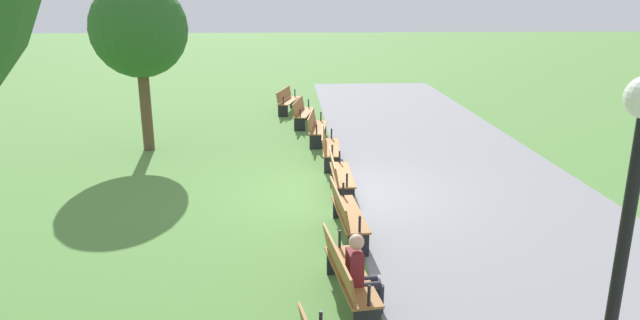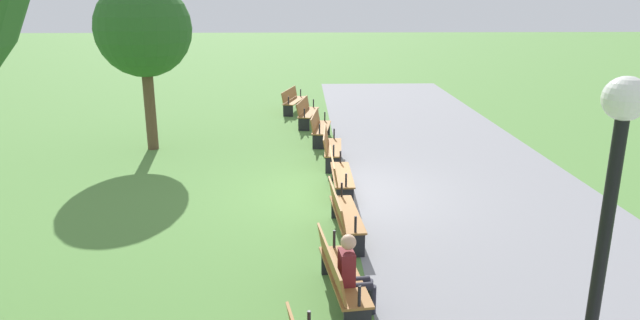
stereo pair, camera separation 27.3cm
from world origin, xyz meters
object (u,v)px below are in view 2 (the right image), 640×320
at_px(bench_5, 343,212).
at_px(bench_4, 339,173).
at_px(person_seated, 353,271).
at_px(bench_6, 339,273).
at_px(tree_2, 143,30).
at_px(bench_2, 319,127).
at_px(bench_3, 331,146).
at_px(bench_1, 307,112).
at_px(bench_0, 293,100).
at_px(lamp_post, 606,228).

bearing_deg(bench_5, bench_4, 174.59).
bearing_deg(person_seated, bench_4, 171.36).
distance_m(bench_6, tree_2, 10.64).
bearing_deg(bench_2, bench_6, 7.22).
xyz_separation_m(bench_6, tree_2, (-8.93, -4.97, 2.98)).
relative_size(bench_3, bench_4, 1.01).
height_order(bench_1, bench_6, same).
relative_size(bench_0, lamp_post, 0.52).
height_order(bench_2, person_seated, person_seated).
height_order(bench_4, bench_6, same).
distance_m(bench_1, person_seated, 12.28).
bearing_deg(bench_1, bench_3, 18.03).
bearing_deg(person_seated, lamp_post, 18.46).
distance_m(bench_0, bench_2, 4.83).
bearing_deg(person_seated, bench_5, 171.71).
distance_m(bench_4, person_seated, 5.07).
bearing_deg(bench_5, bench_3, 176.39).
distance_m(bench_0, person_seated, 14.67).
xyz_separation_m(bench_2, person_seated, (9.89, 0.18, 0.16)).
bearing_deg(bench_6, bench_2, 172.78).
bearing_deg(person_seated, bench_3, 172.40).
bearing_deg(bench_4, bench_5, -1.80).
distance_m(bench_4, bench_5, 2.41).
bearing_deg(bench_5, bench_0, -178.21).
xyz_separation_m(bench_1, bench_5, (9.62, 0.60, 0.00)).
bearing_deg(tree_2, lamp_post, 28.34).
distance_m(bench_6, lamp_post, 4.53).
distance_m(bench_1, bench_5, 9.63).
bearing_deg(bench_5, tree_2, -145.10).
xyz_separation_m(bench_4, person_seated, (5.07, -0.13, 0.16)).
distance_m(bench_5, tree_2, 8.86).
relative_size(bench_5, tree_2, 0.40).
distance_m(bench_6, person_seated, 0.35).
relative_size(bench_3, bench_6, 0.99).
relative_size(bench_1, tree_2, 0.41).
bearing_deg(bench_0, lamp_post, 22.91).
height_order(bench_4, tree_2, tree_2).
height_order(bench_2, bench_3, same).
height_order(bench_0, tree_2, tree_2).
height_order(bench_6, person_seated, person_seated).
relative_size(bench_2, bench_6, 1.00).
relative_size(bench_1, bench_3, 1.01).
xyz_separation_m(bench_3, bench_5, (4.83, 0.00, 0.00)).
bearing_deg(tree_2, bench_3, 71.87).
bearing_deg(bench_1, bench_2, 19.83).
height_order(bench_0, bench_3, same).
xyz_separation_m(bench_3, bench_4, (2.41, 0.08, 0.00)).
bearing_deg(bench_1, bench_0, -156.58).
bearing_deg(bench_2, bench_1, -163.78).
bearing_deg(bench_5, bench_1, 179.99).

